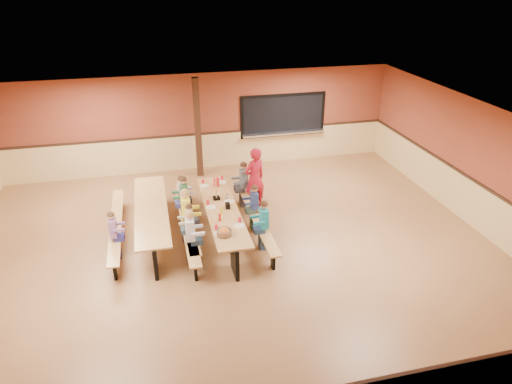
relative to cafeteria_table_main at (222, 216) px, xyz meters
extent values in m
plane|color=brown|center=(0.13, -0.70, -0.53)|extent=(12.00, 12.00, 0.00)
cube|color=brown|center=(0.13, 4.30, 0.97)|extent=(12.00, 0.04, 3.00)
cube|color=brown|center=(0.13, -5.70, 0.97)|extent=(12.00, 0.04, 3.00)
cube|color=brown|center=(6.13, -0.70, 0.97)|extent=(0.04, 10.00, 3.00)
cube|color=white|center=(0.13, -0.70, 2.47)|extent=(12.00, 10.00, 0.04)
cube|color=black|center=(2.73, 4.27, 1.02)|extent=(2.60, 0.06, 1.20)
cube|color=silver|center=(2.73, 4.18, 0.45)|extent=(2.70, 0.28, 0.06)
cube|color=#311B10|center=(-0.07, 3.70, 0.97)|extent=(0.18, 0.18, 3.00)
cube|color=#BB8A4A|center=(0.00, 0.00, 0.19)|extent=(0.75, 3.60, 0.04)
cube|color=black|center=(0.00, -1.55, -0.18)|extent=(0.08, 0.60, 0.70)
cube|color=black|center=(0.00, 1.55, -0.18)|extent=(0.08, 0.60, 0.70)
cube|color=#BB8A4A|center=(-0.83, 0.00, -0.09)|extent=(0.26, 3.60, 0.04)
cube|color=black|center=(-0.83, 0.00, -0.32)|extent=(0.06, 0.18, 0.41)
cube|color=#BB8A4A|center=(0.83, 0.00, -0.09)|extent=(0.26, 3.60, 0.04)
cube|color=black|center=(0.83, 0.00, -0.32)|extent=(0.06, 0.18, 0.41)
cube|color=#BB8A4A|center=(-1.61, 0.41, 0.19)|extent=(0.75, 3.60, 0.04)
cube|color=black|center=(-1.61, -1.14, -0.18)|extent=(0.08, 0.60, 0.70)
cube|color=black|center=(-1.61, 1.96, -0.18)|extent=(0.08, 0.60, 0.70)
cube|color=#BB8A4A|center=(-2.43, 0.41, -0.09)|extent=(0.26, 3.60, 0.04)
cube|color=black|center=(-2.43, 0.41, -0.32)|extent=(0.06, 0.18, 0.41)
cube|color=#BB8A4A|center=(-0.78, 0.41, -0.09)|extent=(0.26, 3.60, 0.04)
cube|color=black|center=(-0.78, 0.41, -0.32)|extent=(0.06, 0.18, 0.41)
imported|color=#AA1326|center=(1.08, 1.21, 0.32)|extent=(0.73, 0.62, 1.70)
cylinder|color=red|center=(0.07, 1.23, 0.32)|extent=(0.16, 0.16, 0.22)
cube|color=black|center=(0.14, -0.02, 0.28)|extent=(0.10, 0.14, 0.13)
cylinder|color=yellow|center=(-0.05, -0.28, 0.30)|extent=(0.06, 0.06, 0.17)
cylinder|color=#B2140F|center=(-0.14, -0.56, 0.30)|extent=(0.06, 0.06, 0.17)
cube|color=black|center=(-0.04, 0.50, 0.24)|extent=(0.16, 0.16, 0.06)
cube|color=#BB8A4A|center=(-0.04, 0.50, 0.52)|extent=(0.02, 0.09, 0.50)
camera|label=1|loc=(-1.40, -9.29, 5.25)|focal=32.00mm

